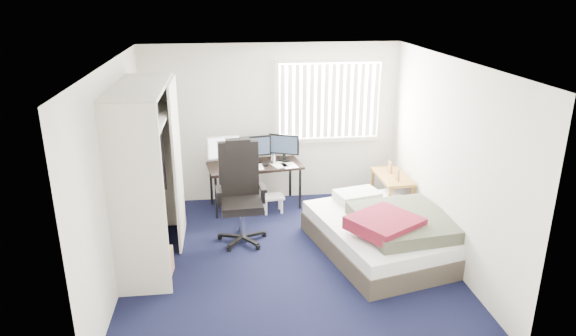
# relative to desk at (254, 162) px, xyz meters

# --- Properties ---
(ground) EXTENTS (4.20, 4.20, 0.00)m
(ground) POSITION_rel_desk_xyz_m (0.31, -1.76, -0.74)
(ground) COLOR black
(ground) RESTS_ON ground
(room_shell) EXTENTS (4.20, 4.20, 4.20)m
(room_shell) POSITION_rel_desk_xyz_m (0.31, -1.76, 0.77)
(room_shell) COLOR silver
(room_shell) RESTS_ON ground
(window_assembly) EXTENTS (1.72, 0.09, 1.32)m
(window_assembly) POSITION_rel_desk_xyz_m (1.21, 0.29, 0.86)
(window_assembly) COLOR white
(window_assembly) RESTS_ON ground
(closet) EXTENTS (0.64, 1.84, 2.22)m
(closet) POSITION_rel_desk_xyz_m (-1.36, -1.49, 0.61)
(closet) COLOR beige
(closet) RESTS_ON ground
(desk) EXTENTS (1.51, 0.88, 1.16)m
(desk) POSITION_rel_desk_xyz_m (0.00, 0.00, 0.00)
(desk) COLOR black
(desk) RESTS_ON ground
(office_chair) EXTENTS (0.69, 0.69, 1.38)m
(office_chair) POSITION_rel_desk_xyz_m (-0.26, -1.10, -0.21)
(office_chair) COLOR black
(office_chair) RESTS_ON ground
(footstool) EXTENTS (0.36, 0.30, 0.27)m
(footstool) POSITION_rel_desk_xyz_m (0.25, -0.28, -0.53)
(footstool) COLOR white
(footstool) RESTS_ON ground
(nightstand) EXTENTS (0.46, 0.87, 0.77)m
(nightstand) POSITION_rel_desk_xyz_m (2.06, -0.47, -0.22)
(nightstand) COLOR brown
(nightstand) RESTS_ON ground
(bed) EXTENTS (1.93, 2.29, 0.66)m
(bed) POSITION_rel_desk_xyz_m (1.58, -1.71, -0.46)
(bed) COLOR #3F382D
(bed) RESTS_ON ground
(pine_box) EXTENTS (0.45, 0.35, 0.32)m
(pine_box) POSITION_rel_desk_xyz_m (-1.34, -1.94, -0.58)
(pine_box) COLOR tan
(pine_box) RESTS_ON ground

